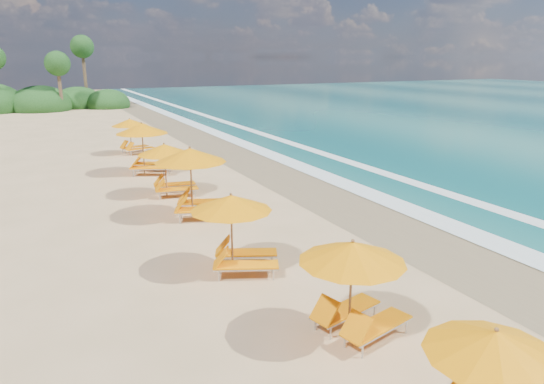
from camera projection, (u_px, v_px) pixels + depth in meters
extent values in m
plane|color=tan|center=(272.00, 225.00, 16.97)|extent=(160.00, 160.00, 0.00)
cube|color=#8B7753|center=(366.00, 210.00, 18.67)|extent=(4.00, 160.00, 0.01)
cube|color=white|center=(397.00, 204.00, 19.30)|extent=(1.20, 160.00, 0.01)
cube|color=white|center=(453.00, 195.00, 20.58)|extent=(0.80, 160.00, 0.01)
cone|color=orange|center=(495.00, 343.00, 6.86)|extent=(2.32, 2.32, 0.39)
sphere|color=olive|center=(497.00, 330.00, 6.81)|extent=(0.07, 0.07, 0.07)
cylinder|color=olive|center=(350.00, 292.00, 9.88)|extent=(0.05, 0.05, 2.11)
cone|color=orange|center=(352.00, 252.00, 9.65)|extent=(2.61, 2.61, 0.42)
sphere|color=olive|center=(353.00, 241.00, 9.59)|extent=(0.08, 0.08, 0.08)
cylinder|color=olive|center=(232.00, 234.00, 13.09)|extent=(0.05, 0.05, 2.12)
cone|color=orange|center=(231.00, 203.00, 12.85)|extent=(2.87, 2.87, 0.43)
sphere|color=olive|center=(231.00, 194.00, 12.79)|extent=(0.08, 0.08, 0.08)
cylinder|color=olive|center=(191.00, 183.00, 17.57)|extent=(0.06, 0.06, 2.50)
cone|color=orange|center=(190.00, 155.00, 17.29)|extent=(3.33, 3.33, 0.50)
sphere|color=olive|center=(190.00, 147.00, 17.22)|extent=(0.09, 0.09, 0.09)
cylinder|color=olive|center=(166.00, 170.00, 20.39)|extent=(0.05, 0.05, 2.15)
cone|color=orange|center=(164.00, 149.00, 20.15)|extent=(2.54, 2.54, 0.43)
sphere|color=olive|center=(164.00, 143.00, 20.09)|extent=(0.08, 0.08, 0.08)
cylinder|color=olive|center=(143.00, 149.00, 24.24)|extent=(0.06, 0.06, 2.47)
cone|color=orange|center=(142.00, 129.00, 23.96)|extent=(3.34, 3.34, 0.50)
sphere|color=olive|center=(141.00, 123.00, 23.89)|extent=(0.09, 0.09, 0.09)
cylinder|color=olive|center=(131.00, 137.00, 29.21)|extent=(0.05, 0.05, 2.08)
cone|color=orange|center=(130.00, 122.00, 28.98)|extent=(2.55, 2.55, 0.42)
sphere|color=olive|center=(129.00, 118.00, 28.92)|extent=(0.07, 0.07, 0.07)
ellipsoid|color=#163D14|center=(41.00, 105.00, 53.20)|extent=(6.40, 6.40, 4.16)
ellipsoid|color=#163D14|center=(79.00, 103.00, 56.65)|extent=(5.60, 5.60, 3.64)
ellipsoid|color=#163D14|center=(108.00, 103.00, 56.21)|extent=(5.00, 5.00, 3.25)
cylinder|color=brown|center=(60.00, 88.00, 51.82)|extent=(0.36, 0.36, 5.00)
sphere|color=#163D14|center=(57.00, 63.00, 51.15)|extent=(2.60, 2.60, 2.60)
cylinder|color=brown|center=(85.00, 77.00, 56.31)|extent=(0.36, 0.36, 6.80)
sphere|color=#163D14|center=(82.00, 47.00, 55.40)|extent=(2.60, 2.60, 2.60)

